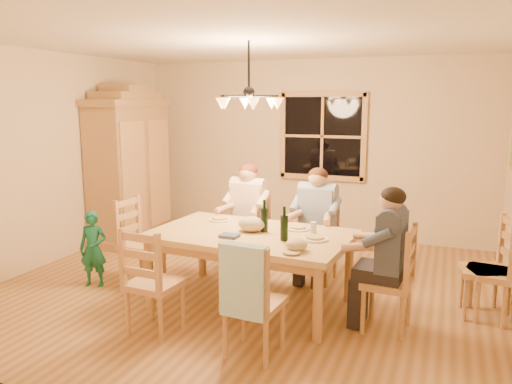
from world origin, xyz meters
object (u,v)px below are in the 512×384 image
at_px(chair_end_right, 387,298).
at_px(adult_slate_man, 389,241).
at_px(adult_woman, 248,204).
at_px(chair_spare_front, 488,288).
at_px(chair_end_left, 142,258).
at_px(chair_near_right, 254,320).
at_px(armoire, 130,170).
at_px(chair_spare_back, 487,286).
at_px(chair_far_right, 316,255).
at_px(chandelier, 249,101).
at_px(dining_table, 250,242).
at_px(chair_near_left, 155,300).
at_px(wine_bottle_b, 284,224).
at_px(chair_far_left, 248,246).
at_px(child, 93,249).
at_px(wine_bottle_a, 264,216).
at_px(adult_plaid_man, 317,210).

bearing_deg(chair_end_right, adult_slate_man, 80.15).
bearing_deg(adult_woman, chair_spare_front, 174.37).
height_order(chair_end_left, adult_slate_man, adult_slate_man).
distance_m(chair_near_right, chair_end_right, 1.30).
bearing_deg(armoire, chair_spare_back, -12.28).
bearing_deg(chair_far_right, chair_end_left, 27.98).
bearing_deg(chair_spare_back, chair_far_right, 57.82).
xyz_separation_m(adult_slate_man, chair_spare_back, (0.88, 0.67, -0.54)).
height_order(chandelier, dining_table, chandelier).
distance_m(chair_near_left, wine_bottle_b, 1.38).
height_order(chair_far_left, wine_bottle_b, wine_bottle_b).
height_order(dining_table, chair_spare_front, chair_spare_front).
distance_m(chair_near_right, chair_spare_back, 2.40).
bearing_deg(child, armoire, 97.18).
distance_m(chair_near_left, adult_woman, 1.96).
bearing_deg(chair_far_left, chair_far_right, 180.00).
height_order(dining_table, chair_end_right, chair_end_right).
bearing_deg(armoire, adult_woman, -16.72).
xyz_separation_m(chair_near_right, child, (-2.28, 0.81, 0.13)).
xyz_separation_m(armoire, chair_spare_back, (4.87, -1.06, -0.75)).
xyz_separation_m(chair_near_left, chair_end_right, (1.95, 0.80, 0.00)).
relative_size(chair_far_left, chair_end_right, 1.00).
relative_size(chair_near_left, wine_bottle_a, 3.00).
xyz_separation_m(chandelier, armoire, (-2.42, 1.21, -1.02)).
xyz_separation_m(chair_near_left, wine_bottle_b, (0.97, 0.76, 0.62)).
bearing_deg(chair_far_left, chair_spare_front, 174.37).
bearing_deg(adult_slate_man, chair_near_left, 116.57).
distance_m(chandelier, chair_spare_front, 3.03).
bearing_deg(child, chair_near_right, -35.14).
bearing_deg(chair_far_left, child, 42.96).
distance_m(armoire, adult_plaid_man, 3.16).
distance_m(chandelier, adult_slate_man, 2.07).
distance_m(chair_far_right, adult_plaid_man, 0.54).
relative_size(adult_woman, wine_bottle_a, 2.65).
bearing_deg(chair_end_left, chair_near_right, 63.43).
bearing_deg(chair_near_right, chair_far_right, 93.37).
bearing_deg(wine_bottle_b, chandelier, 136.08).
relative_size(chair_end_left, adult_plaid_man, 1.13).
bearing_deg(chair_spare_back, wine_bottle_a, 80.92).
height_order(chair_far_right, chair_spare_front, same).
bearing_deg(adult_plaid_man, adult_slate_man, 136.64).
bearing_deg(armoire, chandelier, -26.48).
bearing_deg(chair_near_right, child, 164.63).
height_order(chandelier, wine_bottle_a, chandelier).
distance_m(armoire, wine_bottle_b, 3.50).
bearing_deg(adult_woman, chair_far_left, -0.00).
height_order(chandelier, adult_slate_man, chandelier).
bearing_deg(chandelier, chair_spare_front, 2.01).
height_order(chair_end_left, chair_spare_back, same).
relative_size(chandelier, chair_far_right, 0.78).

